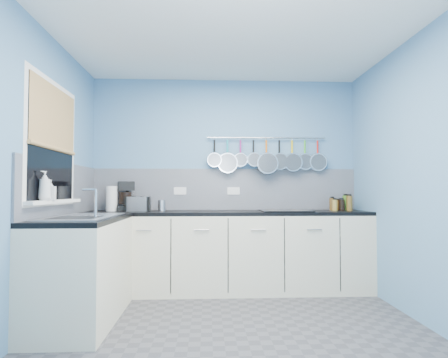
{
  "coord_description": "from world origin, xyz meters",
  "views": [
    {
      "loc": [
        -0.22,
        -2.89,
        1.12
      ],
      "look_at": [
        -0.05,
        0.75,
        1.25
      ],
      "focal_mm": 28.79,
      "sensor_mm": 36.0,
      "label": 1
    }
  ],
  "objects": [
    {
      "name": "condiment_3",
      "position": [
        1.44,
        1.23,
        0.99
      ],
      "size": [
        0.07,
        0.07,
        0.17
      ],
      "primitive_type": "cylinder",
      "color": "brown",
      "rests_on": "worktop_back"
    },
    {
      "name": "backsplash_back",
      "position": [
        0.0,
        1.49,
        1.15
      ],
      "size": [
        3.2,
        0.02,
        0.5
      ],
      "primitive_type": "cube",
      "color": "#9094A4",
      "rests_on": "wall_back"
    },
    {
      "name": "bamboo_blind",
      "position": [
        -1.56,
        0.3,
        1.77
      ],
      "size": [
        0.01,
        0.9,
        0.55
      ],
      "primitive_type": "cube",
      "color": "tan",
      "rests_on": "wall_left"
    },
    {
      "name": "mixer_tap",
      "position": [
        -1.14,
        0.12,
        1.03
      ],
      "size": [
        0.12,
        0.08,
        0.26
      ],
      "primitive_type": null,
      "color": "silver",
      "rests_on": "worktop_left"
    },
    {
      "name": "backsplash_left",
      "position": [
        -1.59,
        0.6,
        1.15
      ],
      "size": [
        0.02,
        1.8,
        0.5
      ],
      "primitive_type": "cube",
      "color": "#9094A4",
      "rests_on": "wall_left"
    },
    {
      "name": "soap_bottle_b",
      "position": [
        -1.53,
        0.17,
        1.14
      ],
      "size": [
        0.09,
        0.09,
        0.17
      ],
      "primitive_type": "imported",
      "rotation": [
        0.0,
        0.0,
        0.23
      ],
      "color": "white",
      "rests_on": "window_sill"
    },
    {
      "name": "paper_towel",
      "position": [
        -1.31,
        1.24,
        1.04
      ],
      "size": [
        0.13,
        0.13,
        0.28
      ],
      "primitive_type": "cylinder",
      "rotation": [
        0.0,
        0.0,
        0.05
      ],
      "color": "white",
      "rests_on": "worktop_back"
    },
    {
      "name": "pan_6",
      "position": [
        0.82,
        1.44,
        1.57
      ],
      "size": [
        0.23,
        0.09,
        0.42
      ],
      "primitive_type": null,
      "color": "silver",
      "rests_on": "pot_rail"
    },
    {
      "name": "pan_0",
      "position": [
        -0.13,
        1.44,
        1.6
      ],
      "size": [
        0.18,
        0.08,
        0.37
      ],
      "primitive_type": null,
      "color": "silver",
      "rests_on": "pot_rail"
    },
    {
      "name": "pan_2",
      "position": [
        0.18,
        1.44,
        1.6
      ],
      "size": [
        0.17,
        0.06,
        0.36
      ],
      "primitive_type": null,
      "color": "silver",
      "rests_on": "pot_rail"
    },
    {
      "name": "condiment_5",
      "position": [
        1.26,
        1.21,
        0.96
      ],
      "size": [
        0.06,
        0.06,
        0.13
      ],
      "primitive_type": "cylinder",
      "color": "olive",
      "rests_on": "worktop_back"
    },
    {
      "name": "socket_right",
      "position": [
        0.1,
        1.48,
        1.13
      ],
      "size": [
        0.15,
        0.01,
        0.09
      ],
      "primitive_type": "cube",
      "color": "white",
      "rests_on": "backsplash_back"
    },
    {
      "name": "wall_left",
      "position": [
        -1.61,
        0.0,
        1.25
      ],
      "size": [
        0.02,
        3.0,
        2.5
      ],
      "primitive_type": "cube",
      "color": "#5585AE",
      "rests_on": "ground"
    },
    {
      "name": "condiment_2",
      "position": [
        1.27,
        1.32,
        0.97
      ],
      "size": [
        0.07,
        0.07,
        0.14
      ],
      "primitive_type": "cylinder",
      "color": "brown",
      "rests_on": "worktop_back"
    },
    {
      "name": "pan_8",
      "position": [
        1.14,
        1.44,
        1.58
      ],
      "size": [
        0.21,
        0.06,
        0.4
      ],
      "primitive_type": null,
      "color": "silver",
      "rests_on": "pot_rail"
    },
    {
      "name": "worktop_left",
      "position": [
        -1.3,
        0.3,
        0.88
      ],
      "size": [
        0.6,
        1.2,
        0.04
      ],
      "primitive_type": "cube",
      "color": "black",
      "rests_on": "cabinet_run_left"
    },
    {
      "name": "canister",
      "position": [
        -0.74,
        1.24,
        0.96
      ],
      "size": [
        0.1,
        0.1,
        0.12
      ],
      "primitive_type": "cylinder",
      "rotation": [
        0.0,
        0.0,
        -0.12
      ],
      "color": "silver",
      "rests_on": "worktop_back"
    },
    {
      "name": "condiment_0",
      "position": [
        1.43,
        1.33,
        0.99
      ],
      "size": [
        0.07,
        0.07,
        0.17
      ],
      "primitive_type": "cylinder",
      "color": "#3F721E",
      "rests_on": "worktop_back"
    },
    {
      "name": "window_frame",
      "position": [
        -1.58,
        0.3,
        1.55
      ],
      "size": [
        0.01,
        1.0,
        1.1
      ],
      "primitive_type": "cube",
      "color": "white",
      "rests_on": "wall_left"
    },
    {
      "name": "worktop_back",
      "position": [
        0.0,
        1.2,
        0.88
      ],
      "size": [
        3.2,
        0.6,
        0.04
      ],
      "primitive_type": "cube",
      "color": "black",
      "rests_on": "cabinet_run_back"
    },
    {
      "name": "window_glass",
      "position": [
        -1.57,
        0.3,
        1.55
      ],
      "size": [
        0.01,
        0.9,
        1.0
      ],
      "primitive_type": "cube",
      "color": "black",
      "rests_on": "wall_left"
    },
    {
      "name": "soap_bottle_a",
      "position": [
        -1.53,
        0.06,
        1.17
      ],
      "size": [
        0.11,
        0.11,
        0.24
      ],
      "primitive_type": "imported",
      "rotation": [
        0.0,
        0.0,
        -0.28
      ],
      "color": "white",
      "rests_on": "window_sill"
    },
    {
      "name": "pan_7",
      "position": [
        0.98,
        1.44,
        1.58
      ],
      "size": [
        0.2,
        0.05,
        0.39
      ],
      "primitive_type": null,
      "color": "silver",
      "rests_on": "pot_rail"
    },
    {
      "name": "condiment_1",
      "position": [
        1.34,
        1.34,
        0.96
      ],
      "size": [
        0.07,
        0.07,
        0.12
      ],
      "primitive_type": "cylinder",
      "color": "#8C5914",
      "rests_on": "worktop_back"
    },
    {
      "name": "socket_left",
      "position": [
        -0.55,
        1.48,
        1.13
      ],
      "size": [
        0.15,
        0.01,
        0.09
      ],
      "primitive_type": "cube",
      "color": "white",
      "rests_on": "backsplash_back"
    },
    {
      "name": "wall_front",
      "position": [
        0.0,
        -1.51,
        1.25
      ],
      "size": [
        3.2,
        0.02,
        2.5
      ],
      "primitive_type": "cube",
      "color": "#5585AE",
      "rests_on": "ground"
    },
    {
      "name": "pot_rail",
      "position": [
        0.5,
        1.45,
        1.78
      ],
      "size": [
        1.45,
        0.02,
        0.02
      ],
      "primitive_type": "cylinder",
      "rotation": [
        0.0,
        1.57,
        0.0
      ],
      "color": "silver",
      "rests_on": "wall_back"
    },
    {
      "name": "ceiling",
      "position": [
        0.0,
        0.0,
        2.51
      ],
      "size": [
        3.2,
        3.0,
        0.02
      ],
      "primitive_type": "cube",
      "color": "white",
      "rests_on": "ground"
    },
    {
      "name": "sink_unit",
      "position": [
        -1.3,
        0.3,
        0.9
      ],
      "size": [
        0.5,
        0.95,
        0.01
      ],
      "primitive_type": "cube",
      "color": "silver",
      "rests_on": "worktop_left"
    },
    {
      "name": "condiment_4",
      "position": [
        1.35,
        1.24,
        0.96
      ],
      "size": [
        0.07,
        0.07,
        0.13
      ],
      "primitive_type": "cylinder",
      "color": "black",
      "rests_on": "worktop_back"
    },
    {
      "name": "wall_right",
      "position": [
        1.61,
        0.0,
        1.25
      ],
      "size": [
        0.02,
        3.0,
        2.5
      ],
      "primitive_type": "cube",
      "color": "#5585AE",
      "rests_on": "ground"
    },
    {
      "name": "toaster",
      "position": [
        -1.01,
        1.24,
        0.98
      ],
      "size": [
        0.28,
        0.19,
        0.16
      ],
      "primitive_type": "cube",
      "rotation": [
        0.0,
        0.0,
        -0.18
      ],
      "color": "silver",
      "rests_on": "worktop_back"
    },
    {
      "name": "cabinet_run_back",
      "position": [
        0.0,
        1.2,
        0.43
      ],
      "size": [
        3.2,
        0.6,
        0.86
      ],
      "primitive_type": "cube",
      "color": "beige",
      "rests_on": "ground"
    },
    {
      "name": "floor",
      "position": [
        0.0,
        0.0,
        -0.01
      ],
      "size": [
        3.2,
        3.0,
        0.02
      ],
      "primitive_type": "cube",
      "color": "#47474C",
      "rests_on": "ground"
    },
    {
      "name": "cabinet_run_left",
      "position": [
        -1.3,
        0.3,
        0.43
      ],
      "size": [
        0.6,
        1.2,
        0.86
      ],
      "primitive_type": "cube",
      "color": "beige",
      "rests_on": "ground"
    },
    {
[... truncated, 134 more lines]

